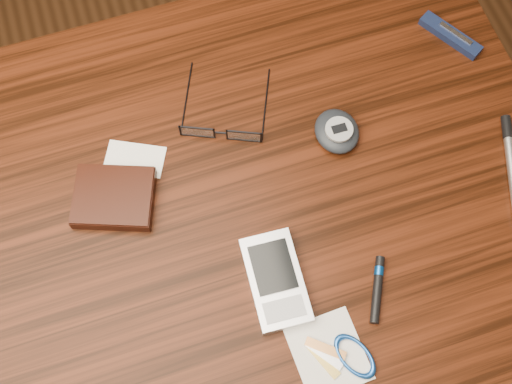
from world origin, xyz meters
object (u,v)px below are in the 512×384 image
Objects in this scene: desk at (205,244)px; notepad_keys at (342,355)px; wallet_and_card at (114,196)px; pda_phone at (276,280)px; pedometer at (337,131)px; pocket_knife at (450,35)px; eyeglasses at (221,130)px; silver_pen at (511,160)px.

desk is 9.51× the size of notepad_keys.
desk is 6.73× the size of wallet_and_card.
desk is 7.94× the size of pda_phone.
wallet_and_card reaches higher than desk.
pocket_knife is (0.22, 0.10, -0.01)m from pedometer.
pda_phone reaches higher than pocket_knife.
notepad_keys is (0.05, -0.33, -0.01)m from eyeglasses.
eyeglasses is 0.16m from pedometer.
pda_phone is at bearing -57.70° from desk.
eyeglasses is 0.39m from silver_pen.
pocket_knife is at bearing 88.22° from silver_pen.
pedometer is at bearing -155.56° from pocket_knife.
eyeglasses is at bearing 17.11° from wallet_and_card.
wallet_and_card is 0.24m from pda_phone.
desk is at bearing -159.60° from pocket_knife.
pedometer reaches higher than wallet_and_card.
notepad_keys is (0.21, -0.28, -0.01)m from wallet_and_card.
wallet_and_card is 0.53m from silver_pen.
wallet_and_card reaches higher than silver_pen.
desk is 0.16m from wallet_and_card.
pda_phone reaches higher than notepad_keys.
pda_phone is at bearing -130.68° from pedometer.
pda_phone is 1.20× the size of notepad_keys.
pda_phone is at bearing -89.08° from eyeglasses.
desk is at bearing -119.73° from eyeglasses.
pocket_knife is at bearing 20.40° from desk.
pda_phone is (0.00, -0.22, -0.00)m from eyeglasses.
wallet_and_card reaches higher than pda_phone.
wallet_and_card is 0.35m from notepad_keys.
pedometer is at bearing 49.32° from pda_phone.
wallet_and_card is 1.18× the size of pda_phone.
silver_pen is at bearing 28.79° from notepad_keys.
desk is 0.44m from silver_pen.
pedometer is at bearing 16.09° from desk.
eyeglasses is 0.22m from pda_phone.
silver_pen is (0.52, -0.11, -0.00)m from wallet_and_card.
desk is 14.12× the size of pedometer.
desk is 0.47m from pocket_knife.
wallet_and_card is at bearing 179.70° from pedometer.
pda_phone is 1.31× the size of pocket_knife.
pocket_knife is (0.36, 0.27, -0.00)m from pda_phone.
desk is 10.40× the size of pocket_knife.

